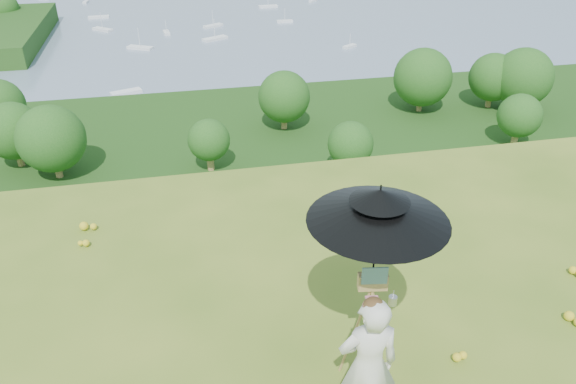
{
  "coord_description": "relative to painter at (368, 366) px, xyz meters",
  "views": [
    {
      "loc": [
        -2.79,
        -2.44,
        4.92
      ],
      "look_at": [
        -1.41,
        4.14,
        1.06
      ],
      "focal_mm": 35.0,
      "sensor_mm": 36.0,
      "label": 1
    }
  ],
  "objects": [
    {
      "name": "shoreline_tier",
      "position": [
        1.26,
        73.86,
        -36.82
      ],
      "size": [
        170.0,
        28.0,
        8.0
      ],
      "primitive_type": "cube",
      "color": "slate",
      "rests_on": "bay_water"
    },
    {
      "name": "sun_umbrella",
      "position": [
        0.21,
        0.6,
        1.05
      ],
      "size": [
        1.45,
        1.45,
        1.15
      ],
      "primitive_type": null,
      "rotation": [
        0.0,
        0.0,
        -0.06
      ],
      "color": "black",
      "rests_on": "field_easel"
    },
    {
      "name": "field_easel",
      "position": [
        0.21,
        0.58,
        -0.03
      ],
      "size": [
        0.68,
        0.68,
        1.57
      ],
      "primitive_type": null,
      "rotation": [
        0.0,
        0.0,
        -0.16
      ],
      "color": "olive",
      "rests_on": "ground"
    },
    {
      "name": "painter_cap",
      "position": [
        0.0,
        0.0,
        0.77
      ],
      "size": [
        0.23,
        0.27,
        0.1
      ],
      "primitive_type": null,
      "rotation": [
        0.0,
        0.0,
        -0.15
      ],
      "color": "#DB7886",
      "rests_on": "painter"
    },
    {
      "name": "harbor_town",
      "position": [
        1.26,
        73.86,
        -30.32
      ],
      "size": [
        110.0,
        22.0,
        5.0
      ],
      "primitive_type": null,
      "color": "silver",
      "rests_on": "shoreline_tier"
    },
    {
      "name": "moored_boats",
      "position": [
        -11.24,
        159.86,
        -34.47
      ],
      "size": [
        140.0,
        140.0,
        0.7
      ],
      "primitive_type": null,
      "color": "white",
      "rests_on": "bay_water"
    },
    {
      "name": "painter",
      "position": [
        0.0,
        0.0,
        0.0
      ],
      "size": [
        0.62,
        0.42,
        1.63
      ],
      "primitive_type": "imported",
      "rotation": [
        0.0,
        0.0,
        3.09
      ],
      "color": "white",
      "rests_on": "ground"
    },
    {
      "name": "forest_slope",
      "position": [
        1.26,
        33.86,
        -29.82
      ],
      "size": [
        140.0,
        56.0,
        22.0
      ],
      "primitive_type": "cube",
      "color": "#163B10",
      "rests_on": "bay_water"
    },
    {
      "name": "slope_trees",
      "position": [
        1.26,
        33.86,
        -15.82
      ],
      "size": [
        110.0,
        50.0,
        6.0
      ],
      "primitive_type": null,
      "color": "#184D17",
      "rests_on": "forest_slope"
    }
  ]
}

